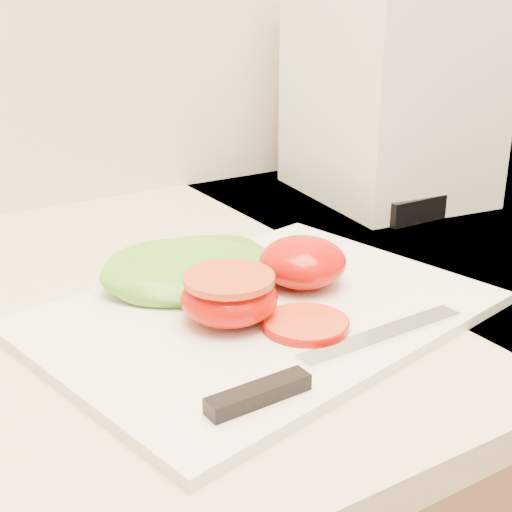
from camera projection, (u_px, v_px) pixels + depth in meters
stove at (507, 487)px, 1.12m from camera, size 0.76×0.66×0.93m
cutting_board at (262, 313)px, 0.62m from camera, size 0.43×0.34×0.01m
tomato_half_dome at (303, 262)px, 0.66m from camera, size 0.08×0.08×0.04m
tomato_half_cut at (229, 296)px, 0.59m from camera, size 0.08×0.08×0.04m
tomato_slice_0 at (306, 324)px, 0.58m from camera, size 0.07×0.07×0.01m
lettuce_leaf_0 at (191, 271)px, 0.66m from camera, size 0.19×0.16×0.03m
lettuce_leaf_1 at (226, 259)px, 0.69m from camera, size 0.14×0.13×0.02m
knife at (312, 368)px, 0.52m from camera, size 0.25×0.05×0.01m
appliance at (390, 83)px, 0.93m from camera, size 0.23×0.27×0.30m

